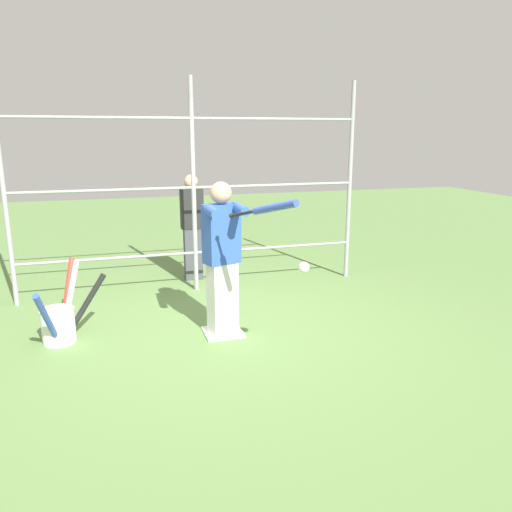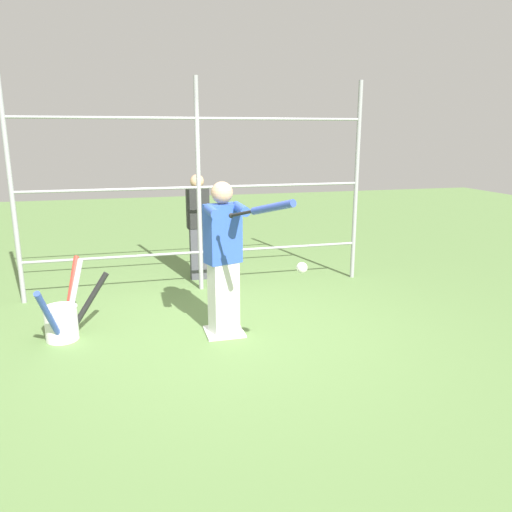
{
  "view_description": "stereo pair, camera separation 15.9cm",
  "coord_description": "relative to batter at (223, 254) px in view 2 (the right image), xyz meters",
  "views": [
    {
      "loc": [
        1.1,
        4.86,
        2.08
      ],
      "look_at": [
        -0.24,
        0.41,
        0.93
      ],
      "focal_mm": 35.0,
      "sensor_mm": 36.0,
      "label": 1
    },
    {
      "loc": [
        0.95,
        4.91,
        2.08
      ],
      "look_at": [
        -0.24,
        0.41,
        0.93
      ],
      "focal_mm": 35.0,
      "sensor_mm": 36.0,
      "label": 2
    }
  ],
  "objects": [
    {
      "name": "bat_bucket",
      "position": [
        1.63,
        -0.29,
        -0.64
      ],
      "size": [
        0.68,
        1.29,
        0.76
      ],
      "color": "white",
      "rests_on": "ground"
    },
    {
      "name": "bystander_behind_fence",
      "position": [
        -0.05,
        -2.13,
        -0.08
      ],
      "size": [
        0.31,
        0.19,
        1.52
      ],
      "color": "#3F3F47",
      "rests_on": "ground"
    },
    {
      "name": "fence_backstop",
      "position": [
        0.0,
        -1.62,
        0.52
      ],
      "size": [
        4.56,
        0.06,
        2.77
      ],
      "color": "#939399",
      "rests_on": "ground"
    },
    {
      "name": "home_plate",
      "position": [
        0.0,
        -0.02,
        -0.86
      ],
      "size": [
        0.4,
        0.4,
        0.02
      ],
      "color": "white",
      "rests_on": "ground"
    },
    {
      "name": "ground_plane",
      "position": [
        0.0,
        -0.02,
        -0.87
      ],
      "size": [
        24.0,
        24.0,
        0.0
      ],
      "primitive_type": "plane",
      "color": "#608447"
    },
    {
      "name": "softball_in_flight",
      "position": [
        -0.49,
        1.01,
        0.09
      ],
      "size": [
        0.1,
        0.1,
        0.1
      ],
      "color": "white"
    },
    {
      "name": "batter",
      "position": [
        0.0,
        0.0,
        0.0
      ],
      "size": [
        0.4,
        0.63,
        1.61
      ],
      "color": "silver",
      "rests_on": "ground"
    },
    {
      "name": "baseball_bat_swinging",
      "position": [
        -0.21,
        0.89,
        0.59
      ],
      "size": [
        0.39,
        0.82,
        0.26
      ],
      "color": "black"
    }
  ]
}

